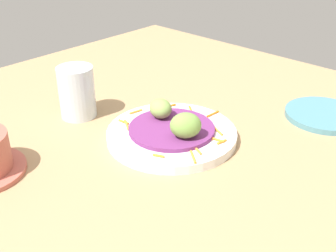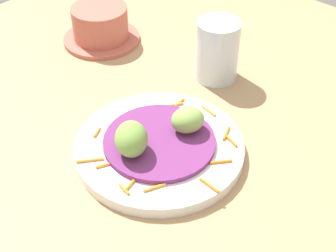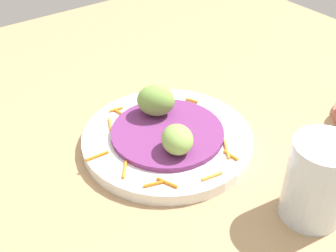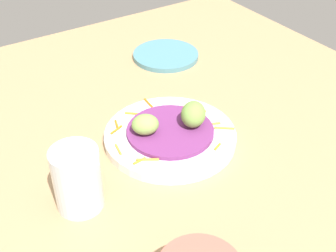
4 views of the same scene
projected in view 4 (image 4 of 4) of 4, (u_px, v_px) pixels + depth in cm
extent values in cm
cube|color=tan|center=(164.00, 151.00, 80.75)|extent=(110.00, 110.00, 2.00)
cylinder|color=white|center=(170.00, 136.00, 81.31)|extent=(23.58, 23.58, 1.68)
cylinder|color=#702D6B|center=(170.00, 131.00, 80.59)|extent=(15.55, 15.55, 0.76)
cylinder|color=orange|center=(139.00, 161.00, 74.28)|extent=(2.40, 0.63, 0.40)
cylinder|color=orange|center=(214.00, 124.00, 82.67)|extent=(2.38, 1.39, 0.40)
cylinder|color=orange|center=(117.00, 124.00, 82.50)|extent=(1.12, 2.41, 0.40)
cylinder|color=orange|center=(116.00, 130.00, 81.14)|extent=(2.80, 1.41, 0.40)
cylinder|color=orange|center=(118.00, 149.00, 76.68)|extent=(0.89, 2.86, 0.40)
cylinder|color=orange|center=(148.00, 103.00, 88.20)|extent=(0.63, 3.20, 0.40)
cylinder|color=orange|center=(148.00, 159.00, 74.56)|extent=(3.40, 2.36, 0.40)
cylinder|color=orange|center=(217.00, 147.00, 77.27)|extent=(1.92, 1.16, 0.40)
cylinder|color=orange|center=(224.00, 128.00, 81.57)|extent=(3.10, 2.56, 0.40)
cylinder|color=orange|center=(199.00, 110.00, 86.25)|extent=(2.29, 0.85, 0.40)
cylinder|color=orange|center=(203.00, 109.00, 86.57)|extent=(0.75, 2.05, 0.40)
cylinder|color=orange|center=(183.00, 107.00, 87.12)|extent=(2.90, 1.60, 0.40)
cylinder|color=orange|center=(133.00, 113.00, 85.29)|extent=(2.57, 2.19, 0.40)
ellipsoid|color=#84A851|center=(145.00, 124.00, 78.48)|extent=(6.01, 5.67, 3.54)
ellipsoid|color=#759E47|center=(195.00, 115.00, 79.86)|extent=(6.87, 6.91, 4.50)
cylinder|color=teal|center=(166.00, 55.00, 107.07)|extent=(15.40, 15.40, 1.11)
cylinder|color=silver|center=(77.00, 179.00, 66.06)|extent=(7.10, 7.10, 10.25)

